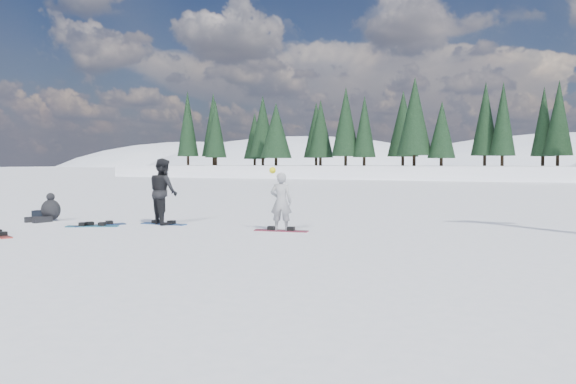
{
  "coord_description": "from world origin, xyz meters",
  "views": [
    {
      "loc": [
        8.56,
        -12.06,
        1.88
      ],
      "look_at": [
        2.36,
        1.5,
        1.1
      ],
      "focal_mm": 35.0,
      "sensor_mm": 36.0,
      "label": 1
    }
  ],
  "objects_px": {
    "snowboarder_woman": "(281,201)",
    "snowboarder_man": "(163,191)",
    "gear_bag": "(40,215)",
    "snowboard_loose_a": "(100,225)",
    "snowboard_loose_b": "(0,235)",
    "snowboard_loose_c": "(92,226)",
    "seated_rider": "(49,210)"
  },
  "relations": [
    {
      "from": "snowboarder_woman",
      "to": "snowboard_loose_a",
      "type": "bearing_deg",
      "value": -5.19
    },
    {
      "from": "snowboarder_man",
      "to": "gear_bag",
      "type": "bearing_deg",
      "value": 36.53
    },
    {
      "from": "snowboard_loose_c",
      "to": "gear_bag",
      "type": "bearing_deg",
      "value": 136.04
    },
    {
      "from": "gear_bag",
      "to": "snowboard_loose_a",
      "type": "xyz_separation_m",
      "value": [
        3.1,
        -0.58,
        -0.14
      ]
    },
    {
      "from": "snowboard_loose_c",
      "to": "snowboard_loose_b",
      "type": "bearing_deg",
      "value": -132.79
    },
    {
      "from": "snowboarder_woman",
      "to": "snowboard_loose_c",
      "type": "distance_m",
      "value": 5.72
    },
    {
      "from": "gear_bag",
      "to": "snowboard_loose_c",
      "type": "xyz_separation_m",
      "value": [
        3.13,
        -0.91,
        -0.14
      ]
    },
    {
      "from": "snowboarder_man",
      "to": "seated_rider",
      "type": "height_order",
      "value": "snowboarder_man"
    },
    {
      "from": "snowboarder_woman",
      "to": "snowboard_loose_c",
      "type": "xyz_separation_m",
      "value": [
        -5.51,
        -1.32,
        -0.81
      ]
    },
    {
      "from": "snowboarder_woman",
      "to": "snowboard_loose_a",
      "type": "xyz_separation_m",
      "value": [
        -5.53,
        -0.99,
        -0.81
      ]
    },
    {
      "from": "snowboarder_woman",
      "to": "snowboard_loose_b",
      "type": "bearing_deg",
      "value": 16.66
    },
    {
      "from": "snowboarder_man",
      "to": "snowboard_loose_c",
      "type": "relative_size",
      "value": 1.35
    },
    {
      "from": "seated_rider",
      "to": "snowboard_loose_c",
      "type": "xyz_separation_m",
      "value": [
        2.43,
        -0.66,
        -0.33
      ]
    },
    {
      "from": "snowboarder_woman",
      "to": "seated_rider",
      "type": "distance_m",
      "value": 7.98
    },
    {
      "from": "snowboard_loose_b",
      "to": "snowboard_loose_c",
      "type": "bearing_deg",
      "value": 100.5
    },
    {
      "from": "snowboarder_man",
      "to": "gear_bag",
      "type": "relative_size",
      "value": 4.49
    },
    {
      "from": "gear_bag",
      "to": "snowboard_loose_c",
      "type": "distance_m",
      "value": 3.26
    },
    {
      "from": "seated_rider",
      "to": "snowboard_loose_c",
      "type": "relative_size",
      "value": 0.77
    },
    {
      "from": "snowboard_loose_b",
      "to": "snowboarder_man",
      "type": "bearing_deg",
      "value": 86.23
    },
    {
      "from": "snowboarder_woman",
      "to": "seated_rider",
      "type": "relative_size",
      "value": 1.52
    },
    {
      "from": "snowboarder_man",
      "to": "snowboard_loose_a",
      "type": "distance_m",
      "value": 2.12
    },
    {
      "from": "snowboarder_woman",
      "to": "snowboarder_man",
      "type": "relative_size",
      "value": 0.87
    },
    {
      "from": "snowboarder_man",
      "to": "snowboard_loose_a",
      "type": "bearing_deg",
      "value": 64.85
    },
    {
      "from": "seated_rider",
      "to": "snowboard_loose_a",
      "type": "height_order",
      "value": "seated_rider"
    },
    {
      "from": "snowboarder_woman",
      "to": "snowboard_loose_b",
      "type": "xyz_separation_m",
      "value": [
        -6.2,
        -3.87,
        -0.81
      ]
    },
    {
      "from": "snowboarder_man",
      "to": "snowboard_loose_b",
      "type": "xyz_separation_m",
      "value": [
        -2.21,
        -3.93,
        -0.99
      ]
    },
    {
      "from": "snowboard_loose_b",
      "to": "snowboard_loose_c",
      "type": "xyz_separation_m",
      "value": [
        0.69,
        2.55,
        0.0
      ]
    },
    {
      "from": "snowboarder_man",
      "to": "gear_bag",
      "type": "xyz_separation_m",
      "value": [
        -4.65,
        -0.47,
        -0.86
      ]
    },
    {
      "from": "snowboarder_woman",
      "to": "snowboard_loose_a",
      "type": "distance_m",
      "value": 5.68
    },
    {
      "from": "snowboarder_woman",
      "to": "snowboard_loose_b",
      "type": "relative_size",
      "value": 1.18
    },
    {
      "from": "snowboarder_woman",
      "to": "snowboard_loose_c",
      "type": "bearing_deg",
      "value": -1.8
    },
    {
      "from": "snowboarder_woman",
      "to": "gear_bag",
      "type": "bearing_deg",
      "value": -12.6
    }
  ]
}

